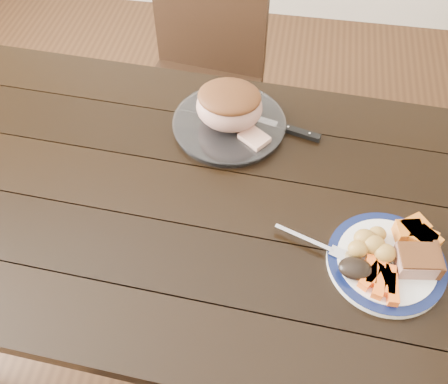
% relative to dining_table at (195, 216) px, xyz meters
% --- Properties ---
extents(ground, '(4.00, 4.00, 0.00)m').
position_rel_dining_table_xyz_m(ground, '(-0.00, 0.00, -0.66)').
color(ground, '#472B16').
rests_on(ground, ground).
extents(dining_table, '(1.64, 0.98, 0.75)m').
position_rel_dining_table_xyz_m(dining_table, '(0.00, 0.00, 0.00)').
color(dining_table, black).
rests_on(dining_table, ground).
extents(chair_far, '(0.47, 0.48, 0.93)m').
position_rel_dining_table_xyz_m(chair_far, '(-0.13, 0.74, -0.13)').
color(chair_far, black).
rests_on(chair_far, ground).
extents(dinner_plate, '(0.26, 0.26, 0.02)m').
position_rel_dining_table_xyz_m(dinner_plate, '(0.45, -0.12, 0.10)').
color(dinner_plate, white).
rests_on(dinner_plate, dining_table).
extents(plate_rim, '(0.26, 0.26, 0.02)m').
position_rel_dining_table_xyz_m(plate_rim, '(0.45, -0.12, 0.11)').
color(plate_rim, '#0C143C').
rests_on(plate_rim, dinner_plate).
extents(serving_platter, '(0.30, 0.30, 0.02)m').
position_rel_dining_table_xyz_m(serving_platter, '(0.05, 0.24, 0.10)').
color(serving_platter, white).
rests_on(serving_platter, dining_table).
extents(pork_slice, '(0.10, 0.08, 0.04)m').
position_rel_dining_table_xyz_m(pork_slice, '(0.51, -0.13, 0.13)').
color(pork_slice, tan).
rests_on(pork_slice, dinner_plate).
extents(roasted_potatoes, '(0.10, 0.09, 0.04)m').
position_rel_dining_table_xyz_m(roasted_potatoes, '(0.42, -0.10, 0.13)').
color(roasted_potatoes, gold).
rests_on(roasted_potatoes, dinner_plate).
extents(carrot_batons, '(0.08, 0.11, 0.02)m').
position_rel_dining_table_xyz_m(carrot_batons, '(0.44, -0.18, 0.12)').
color(carrot_batons, '#FF6215').
rests_on(carrot_batons, dinner_plate).
extents(pumpkin_wedges, '(0.10, 0.10, 0.04)m').
position_rel_dining_table_xyz_m(pumpkin_wedges, '(0.52, -0.06, 0.13)').
color(pumpkin_wedges, orange).
rests_on(pumpkin_wedges, dinner_plate).
extents(dark_mushroom, '(0.07, 0.05, 0.03)m').
position_rel_dining_table_xyz_m(dark_mushroom, '(0.38, -0.16, 0.13)').
color(dark_mushroom, black).
rests_on(dark_mushroom, dinner_plate).
extents(fork, '(0.17, 0.08, 0.00)m').
position_rel_dining_table_xyz_m(fork, '(0.30, -0.11, 0.11)').
color(fork, silver).
rests_on(fork, dinner_plate).
extents(roast_joint, '(0.17, 0.15, 0.11)m').
position_rel_dining_table_xyz_m(roast_joint, '(0.05, 0.24, 0.17)').
color(roast_joint, tan).
rests_on(roast_joint, serving_platter).
extents(cut_slice, '(0.09, 0.09, 0.02)m').
position_rel_dining_table_xyz_m(cut_slice, '(0.13, 0.19, 0.12)').
color(cut_slice, tan).
rests_on(cut_slice, serving_platter).
extents(carving_knife, '(0.32, 0.10, 0.01)m').
position_rel_dining_table_xyz_m(carving_knife, '(0.20, 0.26, 0.10)').
color(carving_knife, silver).
rests_on(carving_knife, dining_table).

